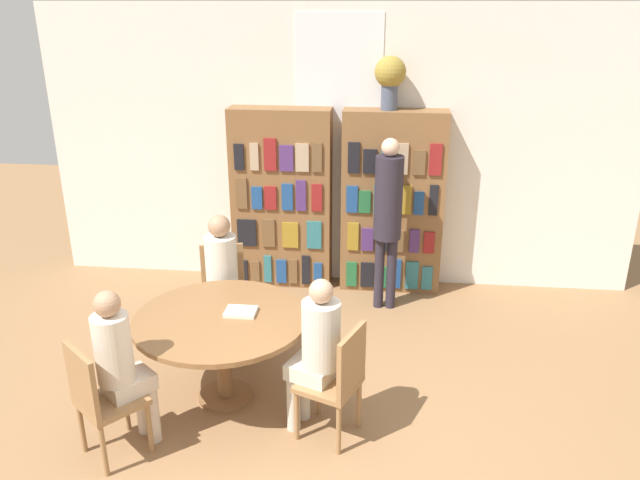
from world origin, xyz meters
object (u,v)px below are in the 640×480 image
Objects in this scene: flower_vase at (390,77)px; bookshelf_right at (392,203)px; seated_reader_left at (222,273)px; chair_near_camera at (100,397)px; chair_left_side at (223,288)px; librarian_standing at (388,208)px; chair_far_side at (338,378)px; seated_reader_right at (316,347)px; reading_table at (222,329)px; seated_reader_back at (121,361)px; bookshelf_left at (282,199)px.

bookshelf_right is at bearing -3.75° from flower_vase.
flower_vase is 0.42× the size of seated_reader_left.
chair_near_camera is 0.71× the size of seated_reader_left.
chair_near_camera is 1.00× the size of chair_left_side.
chair_near_camera is 1.67m from seated_reader_left.
chair_far_side is at bearing -98.39° from librarian_standing.
chair_far_side is at bearing 119.77° from seated_reader_left.
librarian_standing reaches higher than seated_reader_right.
chair_near_camera is at bearing 126.00° from chair_far_side.
seated_reader_left is (-0.20, 0.81, 0.10)m from reading_table.
seated_reader_back is (-1.31, -0.33, -0.00)m from seated_reader_right.
bookshelf_left is at bearing -119.39° from chair_left_side.
seated_reader_left is 1.49m from seated_reader_back.
librarian_standing is (0.03, -0.51, -1.21)m from flower_vase.
bookshelf_left is at bearing 156.54° from librarian_standing.
seated_reader_back is (-1.76, -2.90, -1.59)m from flower_vase.
chair_left_side is (-0.35, -1.27, -0.48)m from bookshelf_left.
chair_near_camera is 0.27m from seated_reader_back.
seated_reader_back is at bearing -122.35° from bookshelf_right.
reading_table is 2.20m from librarian_standing.
flower_vase is at bearing 0.24° from bookshelf_left.
seated_reader_back reaches higher than reading_table.
seated_reader_left is (0.04, -0.17, 0.23)m from chair_left_side.
seated_reader_left is at bearing 90.00° from chair_left_side.
chair_far_side is (-0.28, -2.64, -1.79)m from flower_vase.
seated_reader_left is at bearing 114.23° from chair_near_camera.
flower_vase reaches higher than seated_reader_back.
bookshelf_left is at bearing 115.99° from chair_near_camera.
flower_vase is 0.59× the size of chair_near_camera.
chair_far_side is at bearing 54.00° from chair_near_camera.
seated_reader_right is (0.98, -1.12, -0.02)m from seated_reader_left.
librarian_standing is at bearing -94.94° from bookshelf_right.
bookshelf_right is 1.46× the size of reading_table.
reading_table is 1.02m from chair_left_side.
bookshelf_left reaches higher than seated_reader_back.
chair_near_camera is 1.00× the size of chair_far_side.
bookshelf_right is 2.70m from chair_far_side.
bookshelf_left is 2.19× the size of chair_near_camera.
bookshelf_right is at bearing -150.28° from seated_reader_left.
seated_reader_right is at bearing 58.01° from chair_near_camera.
seated_reader_back is at bearing -121.25° from flower_vase.
chair_far_side is at bearing -90.00° from seated_reader_right.
bookshelf_left is 1.20m from bookshelf_right.
bookshelf_right is at bearing -154.65° from chair_left_side.
seated_reader_right reaches higher than chair_far_side.
seated_reader_right is 0.69× the size of librarian_standing.
reading_table is 1.02m from chair_far_side.
seated_reader_left is at bearing 117.11° from seated_reader_back.
flower_vase is (1.12, 0.00, 1.31)m from bookshelf_left.
chair_far_side is 0.71× the size of seated_reader_left.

